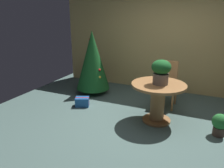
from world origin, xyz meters
TOP-DOWN VIEW (x-y plane):
  - ground_plane at (0.00, 0.00)m, footprint 6.60×6.60m
  - back_wall_panel at (0.00, 2.20)m, footprint 6.00×0.10m
  - round_dining_table at (0.10, 0.32)m, footprint 0.99×0.99m
  - flower_vase at (0.13, 0.31)m, footprint 0.34×0.34m
  - wooden_chair_far at (0.10, 1.18)m, footprint 0.42×0.45m
  - holiday_tree at (-1.74, 1.19)m, footprint 0.83×0.83m
  - gift_box_blue at (-1.55, 0.34)m, footprint 0.35×0.32m
  - potted_plant at (1.17, 0.23)m, footprint 0.26×0.26m

SIDE VIEW (x-z plane):
  - ground_plane at x=0.00m, z-range 0.00..0.00m
  - gift_box_blue at x=-1.55m, z-range 0.00..0.20m
  - potted_plant at x=1.17m, z-range 0.02..0.41m
  - round_dining_table at x=0.10m, z-range 0.11..0.86m
  - wooden_chair_far at x=0.10m, z-range 0.05..1.03m
  - holiday_tree at x=-1.74m, z-range 0.06..1.63m
  - flower_vase at x=0.13m, z-range 0.77..1.21m
  - back_wall_panel at x=0.00m, z-range 0.00..2.60m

